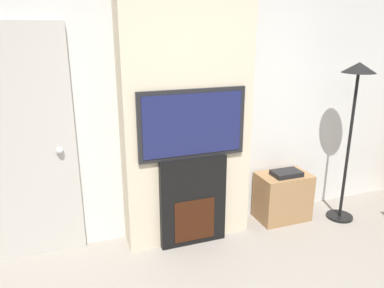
{
  "coord_description": "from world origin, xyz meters",
  "views": [
    {
      "loc": [
        -1.07,
        -1.24,
        1.96
      ],
      "look_at": [
        0.0,
        1.71,
        0.97
      ],
      "focal_mm": 35.0,
      "sensor_mm": 36.0,
      "label": 1
    }
  ],
  "objects_px": {
    "fireplace": "(192,201)",
    "floor_lamp": "(355,98)",
    "media_stand": "(283,196)",
    "television": "(192,124)"
  },
  "relations": [
    {
      "from": "fireplace",
      "to": "television",
      "type": "relative_size",
      "value": 0.87
    },
    {
      "from": "media_stand",
      "to": "television",
      "type": "bearing_deg",
      "value": -174.74
    },
    {
      "from": "fireplace",
      "to": "floor_lamp",
      "type": "bearing_deg",
      "value": -3.88
    },
    {
      "from": "fireplace",
      "to": "media_stand",
      "type": "xyz_separation_m",
      "value": [
        1.05,
        0.09,
        -0.16
      ]
    },
    {
      "from": "floor_lamp",
      "to": "media_stand",
      "type": "distance_m",
      "value": 1.21
    },
    {
      "from": "fireplace",
      "to": "floor_lamp",
      "type": "height_order",
      "value": "floor_lamp"
    },
    {
      "from": "television",
      "to": "floor_lamp",
      "type": "distance_m",
      "value": 1.65
    },
    {
      "from": "fireplace",
      "to": "television",
      "type": "bearing_deg",
      "value": -90.0
    },
    {
      "from": "floor_lamp",
      "to": "media_stand",
      "type": "relative_size",
      "value": 2.98
    },
    {
      "from": "floor_lamp",
      "to": "media_stand",
      "type": "bearing_deg",
      "value": 160.88
    }
  ]
}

